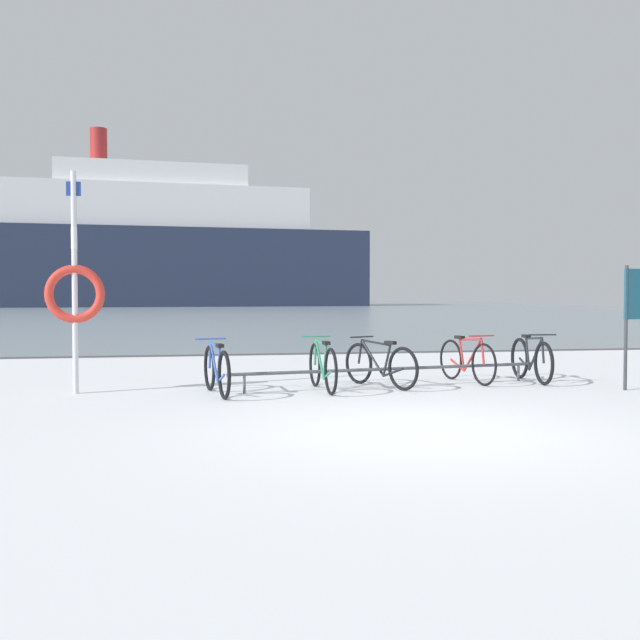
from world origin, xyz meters
name	(u,v)px	position (x,y,z in m)	size (l,w,h in m)	color
ground	(216,311)	(0.00, 53.90, -0.04)	(80.00, 132.00, 0.08)	white
bike_rack	(391,369)	(0.72, 3.59, 0.27)	(5.05, 0.86, 0.31)	#4C5156
bicycle_0	(217,370)	(-1.94, 3.18, 0.35)	(0.46, 1.65, 0.78)	black
bicycle_1	(322,366)	(-0.38, 3.36, 0.36)	(0.46, 1.68, 0.79)	black
bicycle_2	(380,365)	(0.56, 3.62, 0.35)	(0.80, 1.54, 0.76)	black
bicycle_3	(467,360)	(2.09, 3.93, 0.36)	(0.49, 1.61, 0.79)	black
bicycle_4	(531,360)	(3.17, 3.86, 0.36)	(0.46, 1.64, 0.80)	black
info_sign	(640,306)	(4.30, 2.66, 1.25)	(0.55, 0.12, 1.85)	#33383D
rescue_post	(75,290)	(-3.92, 3.68, 1.49)	(0.84, 0.13, 3.18)	silver
ferry_ship	(160,248)	(-5.14, 75.43, 6.31)	(44.60, 13.55, 18.80)	#232D47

